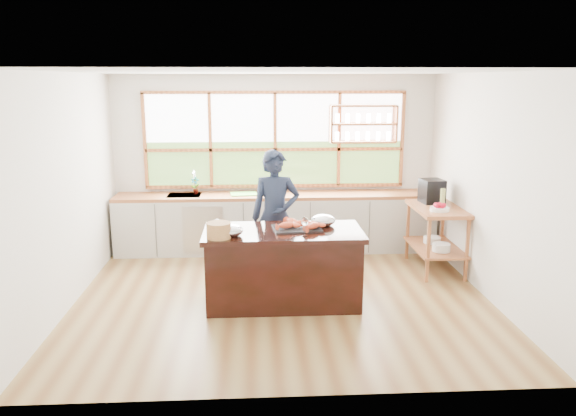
{
  "coord_description": "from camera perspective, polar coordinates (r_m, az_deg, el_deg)",
  "views": [
    {
      "loc": [
        -0.31,
        -6.5,
        2.61
      ],
      "look_at": [
        0.08,
        0.15,
        1.09
      ],
      "focal_mm": 35.0,
      "sensor_mm": 36.0,
      "label": 1
    }
  ],
  "objects": [
    {
      "name": "espresso_machine",
      "position": [
        8.23,
        14.41,
        1.68
      ],
      "size": [
        0.33,
        0.35,
        0.34
      ],
      "primitive_type": "cube",
      "rotation": [
        0.0,
        0.0,
        0.13
      ],
      "color": "black",
      "rests_on": "right_shelf_unit"
    },
    {
      "name": "lobster_pile",
      "position": [
        6.58,
        1.12,
        -1.66
      ],
      "size": [
        0.52,
        0.44,
        0.08
      ],
      "color": "#E34529",
      "rests_on": "slate_board"
    },
    {
      "name": "right_shelf_unit",
      "position": [
        8.06,
        14.85,
        -1.97
      ],
      "size": [
        0.62,
        1.1,
        0.9
      ],
      "color": "#A15832",
      "rests_on": "ground_plane"
    },
    {
      "name": "wine_bottle",
      "position": [
        7.95,
        15.43,
        0.97
      ],
      "size": [
        0.07,
        0.07,
        0.26
      ],
      "primitive_type": "cylinder",
      "rotation": [
        0.0,
        0.0,
        -0.13
      ],
      "color": "#A2AF5E",
      "rests_on": "right_shelf_unit"
    },
    {
      "name": "slate_board",
      "position": [
        6.59,
        0.92,
        -2.07
      ],
      "size": [
        0.59,
        0.45,
        0.02
      ],
      "primitive_type": "cube",
      "rotation": [
        0.0,
        0.0,
        0.1
      ],
      "color": "black",
      "rests_on": "island"
    },
    {
      "name": "potted_plant",
      "position": [
        8.7,
        -9.41,
        2.27
      ],
      "size": [
        0.15,
        0.1,
        0.27
      ],
      "primitive_type": "imported",
      "rotation": [
        0.0,
        0.0,
        -0.05
      ],
      "color": "slate",
      "rests_on": "back_counter"
    },
    {
      "name": "wicker_basket",
      "position": [
        6.25,
        -7.05,
        -2.27
      ],
      "size": [
        0.27,
        0.27,
        0.17
      ],
      "primitive_type": "cylinder",
      "color": "#BC874B",
      "rests_on": "island"
    },
    {
      "name": "mixing_bowl_right",
      "position": [
        6.76,
        3.59,
        -1.26
      ],
      "size": [
        0.29,
        0.29,
        0.14
      ],
      "primitive_type": "ellipsoid",
      "color": "#B2B4B9",
      "rests_on": "island"
    },
    {
      "name": "island",
      "position": [
        6.67,
        -0.51,
        -5.98
      ],
      "size": [
        1.85,
        0.9,
        0.9
      ],
      "color": "black",
      "rests_on": "ground_plane"
    },
    {
      "name": "ground_plane",
      "position": [
        7.01,
        -0.58,
        -8.97
      ],
      "size": [
        5.0,
        5.0,
        0.0
      ],
      "primitive_type": "plane",
      "color": "olive"
    },
    {
      "name": "fruit_bowl",
      "position": [
        7.76,
        15.15,
        0.01
      ],
      "size": [
        0.26,
        0.26,
        0.11
      ],
      "color": "white",
      "rests_on": "right_shelf_unit"
    },
    {
      "name": "room_shell",
      "position": [
        7.07,
        -0.62,
        5.92
      ],
      "size": [
        5.02,
        4.52,
        2.71
      ],
      "color": "silver",
      "rests_on": "ground_plane"
    },
    {
      "name": "cutting_board",
      "position": [
        8.61,
        -4.5,
        1.45
      ],
      "size": [
        0.44,
        0.35,
        0.01
      ],
      "primitive_type": "cube",
      "rotation": [
        0.0,
        0.0,
        0.14
      ],
      "color": "#65CF48",
      "rests_on": "back_counter"
    },
    {
      "name": "back_counter",
      "position": [
        8.72,
        -1.33,
        -1.44
      ],
      "size": [
        4.9,
        0.63,
        0.9
      ],
      "color": "#B9B7AF",
      "rests_on": "ground_plane"
    },
    {
      "name": "wine_glass",
      "position": [
        6.26,
        1.71,
        -1.45
      ],
      "size": [
        0.08,
        0.08,
        0.22
      ],
      "color": "silver",
      "rests_on": "island"
    },
    {
      "name": "mixing_bowl_left",
      "position": [
        6.33,
        -5.86,
        -2.29
      ],
      "size": [
        0.29,
        0.29,
        0.14
      ],
      "primitive_type": "ellipsoid",
      "color": "#B2B4B9",
      "rests_on": "island"
    },
    {
      "name": "cook",
      "position": [
        7.33,
        -1.29,
        -0.85
      ],
      "size": [
        0.64,
        0.43,
        1.74
      ],
      "primitive_type": "imported",
      "rotation": [
        0.0,
        0.0,
        0.02
      ],
      "color": "#171F33",
      "rests_on": "ground_plane"
    },
    {
      "name": "parchment_roll",
      "position": [
        6.67,
        -6.85,
        -1.7
      ],
      "size": [
        0.18,
        0.31,
        0.08
      ],
      "primitive_type": "cylinder",
      "rotation": [
        1.57,
        0.0,
        0.37
      ],
      "color": "white",
      "rests_on": "island"
    }
  ]
}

